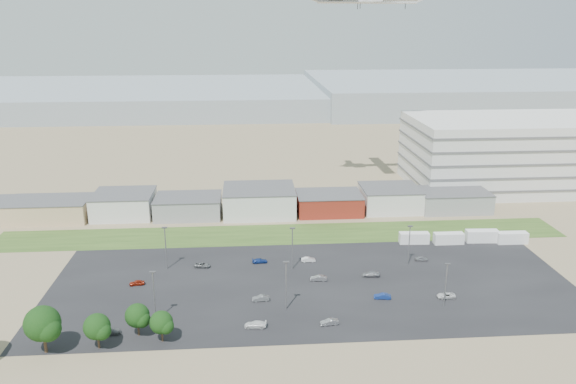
{
  "coord_description": "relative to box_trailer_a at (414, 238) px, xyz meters",
  "views": [
    {
      "loc": [
        -9.28,
        -96.83,
        58.3
      ],
      "look_at": [
        -0.51,
        22.0,
        21.77
      ],
      "focal_mm": 35.0,
      "sensor_mm": 36.0,
      "label": 1
    }
  ],
  "objects": [
    {
      "name": "building_row",
      "position": [
        -52.52,
        28.23,
        2.5
      ],
      "size": [
        170.0,
        20.0,
        8.0
      ],
      "primitive_type": null,
      "color": "silver",
      "rests_on": "ground"
    },
    {
      "name": "ground",
      "position": [
        -35.52,
        -42.77,
        -1.5
      ],
      "size": [
        700.0,
        700.0,
        0.0
      ],
      "primitive_type": "plane",
      "color": "#7F7151",
      "rests_on": "ground"
    },
    {
      "name": "tree_near",
      "position": [
        -61.68,
        -44.66,
        2.03
      ],
      "size": [
        4.71,
        4.71,
        7.06
      ],
      "primitive_type": null,
      "color": "black",
      "rests_on": "ground"
    },
    {
      "name": "parked_car_0",
      "position": [
        -2.04,
        -31.6,
        -0.94
      ],
      "size": [
        4.07,
        1.92,
        1.12
      ],
      "primitive_type": "imported",
      "rotation": [
        0.0,
        0.0,
        -1.58
      ],
      "color": "silver",
      "rests_on": "ground"
    },
    {
      "name": "tree_mid",
      "position": [
        -73.11,
        -46.14,
        2.44
      ],
      "size": [
        5.25,
        5.25,
        7.88
      ],
      "primitive_type": null,
      "color": "black",
      "rests_on": "ground"
    },
    {
      "name": "parked_car_7",
      "position": [
        -28.9,
        -21.1,
        -0.86
      ],
      "size": [
        4.01,
        1.84,
        1.27
      ],
      "primitive_type": "imported",
      "rotation": [
        0.0,
        0.0,
        -1.7
      ],
      "color": "#A5A5AA",
      "rests_on": "ground"
    },
    {
      "name": "parked_car_4",
      "position": [
        -42.63,
        -29.96,
        -0.88
      ],
      "size": [
        3.81,
        1.5,
        1.24
      ],
      "primitive_type": "imported",
      "rotation": [
        0.0,
        0.0,
        -1.52
      ],
      "color": "#595B5E",
      "rests_on": "ground"
    },
    {
      "name": "lightpole_front_l",
      "position": [
        -64.08,
        -36.7,
        3.91
      ],
      "size": [
        1.27,
        0.53,
        10.82
      ],
      "primitive_type": null,
      "color": "slate",
      "rests_on": "ground"
    },
    {
      "name": "parked_car_12",
      "position": [
        -16.27,
        -19.84,
        -0.88
      ],
      "size": [
        4.47,
        2.26,
        1.24
      ],
      "primitive_type": "imported",
      "rotation": [
        0.0,
        0.0,
        -1.7
      ],
      "color": "#A5A5AA",
      "rests_on": "ground"
    },
    {
      "name": "box_trailer_d",
      "position": [
        26.68,
        -1.93,
        0.05
      ],
      "size": [
        8.29,
        2.71,
        3.09
      ],
      "primitive_type": null,
      "rotation": [
        0.0,
        0.0,
        -0.02
      ],
      "color": "silver",
      "rests_on": "ground"
    },
    {
      "name": "parking_lot",
      "position": [
        -30.52,
        -22.77,
        -1.5
      ],
      "size": [
        120.0,
        50.0,
        0.01
      ],
      "primitive_type": "cube",
      "color": "black",
      "rests_on": "ground"
    },
    {
      "name": "box_trailer_a",
      "position": [
        0.0,
        0.0,
        0.0
      ],
      "size": [
        8.13,
        2.92,
        3.0
      ],
      "primitive_type": null,
      "rotation": [
        0.0,
        0.0,
        -0.05
      ],
      "color": "silver",
      "rests_on": "ground"
    },
    {
      "name": "box_trailer_c",
      "position": [
        18.88,
        -0.34,
        0.15
      ],
      "size": [
        8.91,
        3.17,
        3.29
      ],
      "primitive_type": null,
      "rotation": [
        0.0,
        0.0,
        -0.05
      ],
      "color": "silver",
      "rests_on": "ground"
    },
    {
      "name": "parked_car_3",
      "position": [
        -43.98,
        -40.88,
        -0.87
      ],
      "size": [
        4.53,
        2.23,
        1.27
      ],
      "primitive_type": "imported",
      "rotation": [
        0.0,
        0.0,
        -1.68
      ],
      "color": "silver",
      "rests_on": "ground"
    },
    {
      "name": "lightpole_front_r",
      "position": [
        -3.71,
        -35.03,
        3.39
      ],
      "size": [
        1.15,
        0.48,
        9.78
      ],
      "primitive_type": null,
      "color": "slate",
      "rests_on": "ground"
    },
    {
      "name": "parked_car_1",
      "position": [
        -16.09,
        -30.97,
        -0.89
      ],
      "size": [
        3.83,
        1.78,
        1.22
      ],
      "primitive_type": "imported",
      "rotation": [
        0.0,
        0.0,
        -1.71
      ],
      "color": "navy",
      "rests_on": "ground"
    },
    {
      "name": "lightpole_back_l",
      "position": [
        -65.11,
        -11.82,
        3.93
      ],
      "size": [
        1.28,
        0.53,
        10.85
      ],
      "primitive_type": null,
      "color": "slate",
      "rests_on": "ground"
    },
    {
      "name": "lightpole_back_m",
      "position": [
        -34.49,
        -14.16,
        3.87
      ],
      "size": [
        1.26,
        0.53,
        10.74
      ],
      "primitive_type": null,
      "color": "slate",
      "rests_on": "ground"
    },
    {
      "name": "parked_car_10",
      "position": [
        -72.3,
        -41.28,
        -0.88
      ],
      "size": [
        4.35,
        1.89,
        1.25
      ],
      "primitive_type": "imported",
      "rotation": [
        0.0,
        0.0,
        1.6
      ],
      "color": "#595B5E",
      "rests_on": "ground"
    },
    {
      "name": "parked_car_11",
      "position": [
        -30.1,
        -10.17,
        -0.92
      ],
      "size": [
        3.54,
        1.25,
        1.16
      ],
      "primitive_type": "imported",
      "rotation": [
        0.0,
        0.0,
        1.58
      ],
      "color": "silver",
      "rests_on": "ground"
    },
    {
      "name": "lightpole_back_r",
      "position": [
        -5.51,
        -13.61,
        3.62
      ],
      "size": [
        1.2,
        0.5,
        10.24
      ],
      "primitive_type": null,
      "color": "slate",
      "rests_on": "ground"
    },
    {
      "name": "grass_strip",
      "position": [
        -35.52,
        9.23,
        -1.49
      ],
      "size": [
        160.0,
        16.0,
        0.02
      ],
      "primitive_type": "cube",
      "color": "#2E481B",
      "rests_on": "ground"
    },
    {
      "name": "tree_right",
      "position": [
        -66.54,
        -42.18,
        2.25
      ],
      "size": [
        5.0,
        5.0,
        7.5
      ],
      "primitive_type": null,
      "color": "black",
      "rests_on": "ground"
    },
    {
      "name": "box_trailer_b",
      "position": [
        9.3,
        -1.01,
        0.01
      ],
      "size": [
        8.04,
        2.52,
        3.02
      ],
      "primitive_type": null,
      "rotation": [
        0.0,
        0.0,
        -0.0
      ],
      "color": "silver",
      "rests_on": "ground"
    },
    {
      "name": "parking_garage",
      "position": [
        54.48,
        52.23,
        11.0
      ],
      "size": [
        80.0,
        40.0,
        25.0
      ],
      "primitive_type": "cube",
      "color": "silver",
      "rests_on": "ground"
    },
    {
      "name": "lightpole_front_m",
      "position": [
        -37.42,
        -34.08,
        3.96
      ],
      "size": [
        1.29,
        0.54,
        10.92
      ],
      "primitive_type": null,
      "color": "slate",
      "rests_on": "ground"
    },
    {
      "name": "tree_left",
      "position": [
        -82.46,
        -46.86,
        3.72
      ],
      "size": [
        6.96,
        6.96,
        10.44
      ],
      "primitive_type": null,
      "color": "black",
      "rests_on": "ground"
    },
    {
      "name": "parked_car_13",
      "position": [
        -29.22,
        -41.02,
        -0.9
      ],
      "size": [
        3.76,
        1.73,
        1.2
      ],
      "primitive_type": "imported",
      "rotation": [
        0.0,
        0.0,
        -1.44
      ],
      "color": "#A5A5AA",
      "rests_on": "ground"
    },
    {
      "name": "parked_car_9",
      "position": [
        -56.55,
        -11.59,
        -0.95
      ],
      "size": [
        4.14,
        2.31,
        1.1
      ],
      "primitive_type": "imported",
      "rotation": [
        0.0,
        0.0,
        1.44
      ],
      "color": "#595B5E",
      "rests_on": "ground"
    },
    {
      "name": "parked_car_6",
      "position": [
        -42.33,
        -10.0,
        -0.95
      ],
      "size": [
        3.88,
        1.81,
        1.1
      ],
      "primitive_type": "imported",
      "rotation": [
        0.0,
        0.0,
        1.64
      ],
      "color": "navy",
      "rests_on": "ground"
    },
    {
      "name": "hills_backdrop",
      "position": [
        4.48,
        272.23,
        3.0
      ],
      "size": [
        700.0,
        200.0,
        9.0
      ],
      "primitive_type": null,
      "color": "gray",
      "rests_on": "ground"
    },
    {
      "name": "parked_car_5",
      "position": [
        -70.86,
        -20.3,
        -0.92
      ],
      "size": [
        3.55,
        1.76,
        1.16
      ],
      "primitive_type": "imported",
      "rotation": [
        0.0,
        0.0,
        -1.46
      ],
      "color": "maroon",
      "rests_on": "ground"
    },
    {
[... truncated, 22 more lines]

